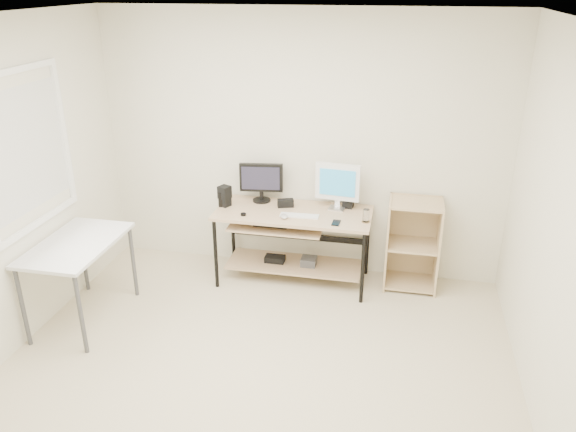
% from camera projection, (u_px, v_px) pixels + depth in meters
% --- Properties ---
extents(room, '(4.01, 4.01, 2.62)m').
position_uv_depth(room, '(226.00, 223.00, 3.75)').
color(room, beige).
rests_on(room, ground).
extents(desk, '(1.50, 0.65, 0.75)m').
position_uv_depth(desk, '(291.00, 231.00, 5.49)').
color(desk, tan).
rests_on(desk, ground).
extents(side_table, '(0.60, 1.00, 0.75)m').
position_uv_depth(side_table, '(77.00, 251.00, 4.80)').
color(side_table, silver).
rests_on(side_table, ground).
extents(shelf_unit, '(0.50, 0.40, 0.90)m').
position_uv_depth(shelf_unit, '(413.00, 243.00, 5.45)').
color(shelf_unit, tan).
rests_on(shelf_unit, ground).
extents(black_monitor, '(0.43, 0.18, 0.39)m').
position_uv_depth(black_monitor, '(261.00, 180.00, 5.56)').
color(black_monitor, black).
rests_on(black_monitor, desk).
extents(white_imac, '(0.43, 0.14, 0.46)m').
position_uv_depth(white_imac, '(338.00, 183.00, 5.35)').
color(white_imac, silver).
rests_on(white_imac, desk).
extents(keyboard, '(0.37, 0.11, 0.01)m').
position_uv_depth(keyboard, '(299.00, 216.00, 5.29)').
color(keyboard, silver).
rests_on(keyboard, desk).
extents(mouse, '(0.10, 0.12, 0.04)m').
position_uv_depth(mouse, '(284.00, 216.00, 5.25)').
color(mouse, '#B4B4B9').
rests_on(mouse, desk).
extents(center_speaker, '(0.17, 0.12, 0.08)m').
position_uv_depth(center_speaker, '(286.00, 203.00, 5.49)').
color(center_speaker, black).
rests_on(center_speaker, desk).
extents(speaker_left, '(0.14, 0.14, 0.21)m').
position_uv_depth(speaker_left, '(225.00, 196.00, 5.49)').
color(speaker_left, black).
rests_on(speaker_left, desk).
extents(speaker_right, '(0.11, 0.11, 0.12)m').
position_uv_depth(speaker_right, '(348.00, 202.00, 5.48)').
color(speaker_right, black).
rests_on(speaker_right, desk).
extents(audio_controller, '(0.08, 0.06, 0.15)m').
position_uv_depth(audio_controller, '(223.00, 199.00, 5.49)').
color(audio_controller, black).
rests_on(audio_controller, desk).
extents(volume_puck, '(0.07, 0.07, 0.02)m').
position_uv_depth(volume_puck, '(243.00, 214.00, 5.31)').
color(volume_puck, black).
rests_on(volume_puck, desk).
extents(smartphone, '(0.07, 0.13, 0.01)m').
position_uv_depth(smartphone, '(336.00, 223.00, 5.14)').
color(smartphone, black).
rests_on(smartphone, desk).
extents(coaster, '(0.09, 0.09, 0.01)m').
position_uv_depth(coaster, '(366.00, 222.00, 5.17)').
color(coaster, olive).
rests_on(coaster, desk).
extents(drinking_glass, '(0.07, 0.07, 0.12)m').
position_uv_depth(drinking_glass, '(366.00, 216.00, 5.14)').
color(drinking_glass, white).
rests_on(drinking_glass, coaster).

